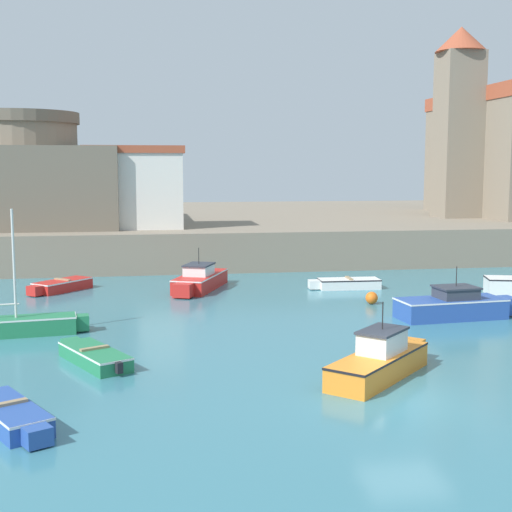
% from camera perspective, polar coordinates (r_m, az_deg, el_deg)
% --- Properties ---
extents(ground_plane, '(200.00, 200.00, 0.00)m').
position_cam_1_polar(ground_plane, '(21.72, 11.83, -11.25)').
color(ground_plane, teal).
extents(quay_seawall, '(120.00, 40.00, 2.59)m').
position_cam_1_polar(quay_seawall, '(65.35, -2.46, 2.34)').
color(quay_seawall, gray).
rests_on(quay_seawall, ground).
extents(dinghy_blue_0, '(2.72, 3.85, 0.63)m').
position_cam_1_polar(dinghy_blue_0, '(20.31, -19.05, -11.92)').
color(dinghy_blue_0, '#284C9E').
rests_on(dinghy_blue_0, ground).
extents(motorboat_blue_1, '(5.78, 2.32, 2.35)m').
position_cam_1_polar(motorboat_blue_1, '(33.45, 15.61, -3.84)').
color(motorboat_blue_1, '#284C9E').
rests_on(motorboat_blue_1, ground).
extents(sailboat_green_2, '(6.10, 1.93, 5.14)m').
position_cam_1_polar(sailboat_green_2, '(30.57, -19.15, -5.29)').
color(sailboat_green_2, '#237A4C').
rests_on(sailboat_green_2, ground).
extents(dinghy_green_3, '(2.76, 4.14, 0.60)m').
position_cam_1_polar(dinghy_green_3, '(25.63, -12.88, -7.75)').
color(dinghy_green_3, '#237A4C').
rests_on(dinghy_green_3, ground).
extents(motorboat_orange_4, '(4.59, 4.67, 2.47)m').
position_cam_1_polar(motorboat_orange_4, '(23.71, 9.94, -8.19)').
color(motorboat_orange_4, orange).
rests_on(motorboat_orange_4, ground).
extents(dinghy_white_5, '(4.03, 1.45, 0.63)m').
position_cam_1_polar(dinghy_white_5, '(40.29, 7.26, -2.17)').
color(dinghy_white_5, white).
rests_on(dinghy_white_5, ground).
extents(motorboat_red_6, '(3.57, 5.91, 2.35)m').
position_cam_1_polar(motorboat_red_6, '(39.77, -4.56, -1.91)').
color(motorboat_red_6, red).
rests_on(motorboat_red_6, ground).
extents(dinghy_red_8, '(3.32, 3.62, 0.68)m').
position_cam_1_polar(dinghy_red_8, '(40.56, -15.35, -2.27)').
color(dinghy_red_8, red).
rests_on(dinghy_red_8, ground).
extents(mooring_buoy, '(0.62, 0.62, 0.62)m').
position_cam_1_polar(mooring_buoy, '(35.96, 9.24, -3.33)').
color(mooring_buoy, orange).
rests_on(mooring_buoy, ground).
extents(church, '(11.80, 16.96, 15.47)m').
position_cam_1_polar(church, '(66.09, 18.99, 8.06)').
color(church, gray).
rests_on(church, quay_seawall).
extents(fortress, '(13.95, 13.95, 8.07)m').
position_cam_1_polar(fortress, '(54.74, -18.11, 5.75)').
color(fortress, '#685E4F').
rests_on(fortress, quay_seawall).
extents(harbor_shed_near_wharf, '(6.75, 4.45, 5.59)m').
position_cam_1_polar(harbor_shed_near_wharf, '(49.86, -9.70, 5.48)').
color(harbor_shed_near_wharf, silver).
rests_on(harbor_shed_near_wharf, quay_seawall).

